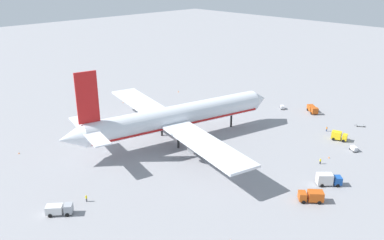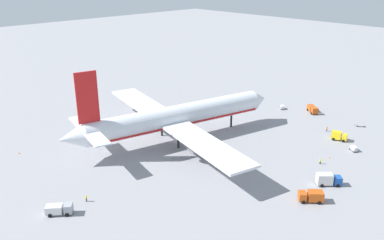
# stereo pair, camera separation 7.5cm
# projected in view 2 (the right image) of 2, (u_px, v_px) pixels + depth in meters

# --- Properties ---
(ground_plane) EXTENTS (600.00, 600.00, 0.00)m
(ground_plane) POSITION_uv_depth(u_px,v_px,m) (178.00, 139.00, 127.01)
(ground_plane) COLOR gray
(airliner) EXTENTS (71.60, 75.57, 25.69)m
(airliner) POSITION_uv_depth(u_px,v_px,m) (174.00, 117.00, 123.62)
(airliner) COLOR silver
(airliner) RESTS_ON ground
(service_truck_1) EXTENTS (3.58, 5.13, 2.74)m
(service_truck_1) POSITION_uv_depth(u_px,v_px,m) (339.00, 136.00, 126.01)
(service_truck_1) COLOR yellow
(service_truck_1) RESTS_ON ground
(service_truck_2) EXTENTS (5.96, 5.85, 3.13)m
(service_truck_2) POSITION_uv_depth(u_px,v_px,m) (328.00, 179.00, 99.90)
(service_truck_2) COLOR #194CA5
(service_truck_2) RESTS_ON ground
(service_truck_3) EXTENTS (5.78, 6.32, 2.56)m
(service_truck_3) POSITION_uv_depth(u_px,v_px,m) (313.00, 109.00, 149.98)
(service_truck_3) COLOR #BF4C14
(service_truck_3) RESTS_ON ground
(service_truck_4) EXTENTS (5.59, 5.77, 2.65)m
(service_truck_4) POSITION_uv_depth(u_px,v_px,m) (311.00, 196.00, 92.95)
(service_truck_4) COLOR #BF4C14
(service_truck_4) RESTS_ON ground
(service_truck_5) EXTENTS (5.81, 5.31, 2.44)m
(service_truck_5) POSITION_uv_depth(u_px,v_px,m) (59.00, 209.00, 88.15)
(service_truck_5) COLOR #999EA5
(service_truck_5) RESTS_ON ground
(baggage_cart_0) EXTENTS (2.93, 2.93, 1.36)m
(baggage_cart_0) POSITION_uv_depth(u_px,v_px,m) (282.00, 107.00, 153.97)
(baggage_cart_0) COLOR #595B60
(baggage_cart_0) RESTS_ON ground
(baggage_cart_1) EXTENTS (2.74, 3.28, 1.42)m
(baggage_cart_1) POSITION_uv_depth(u_px,v_px,m) (354.00, 148.00, 118.88)
(baggage_cart_1) COLOR #595B60
(baggage_cart_1) RESTS_ON ground
(baggage_cart_2) EXTENTS (2.74, 3.36, 0.40)m
(baggage_cart_2) POSITION_uv_depth(u_px,v_px,m) (360.00, 126.00, 137.38)
(baggage_cart_2) COLOR gray
(baggage_cart_2) RESTS_ON ground
(ground_worker_0) EXTENTS (0.45, 0.45, 1.75)m
(ground_worker_0) POSITION_uv_depth(u_px,v_px,m) (86.00, 198.00, 93.15)
(ground_worker_0) COLOR #3F3F47
(ground_worker_0) RESTS_ON ground
(ground_worker_1) EXTENTS (0.56, 0.56, 1.69)m
(ground_worker_1) POSITION_uv_depth(u_px,v_px,m) (327.00, 129.00, 132.94)
(ground_worker_1) COLOR navy
(ground_worker_1) RESTS_ON ground
(ground_worker_4) EXTENTS (0.56, 0.56, 1.67)m
(ground_worker_4) POSITION_uv_depth(u_px,v_px,m) (320.00, 161.00, 110.95)
(ground_worker_4) COLOR black
(ground_worker_4) RESTS_ON ground
(traffic_cone_0) EXTENTS (0.36, 0.36, 0.55)m
(traffic_cone_0) POSITION_uv_depth(u_px,v_px,m) (329.00, 157.00, 114.47)
(traffic_cone_0) COLOR orange
(traffic_cone_0) RESTS_ON ground
(traffic_cone_1) EXTENTS (0.36, 0.36, 0.55)m
(traffic_cone_1) POSITION_uv_depth(u_px,v_px,m) (123.00, 102.00, 161.00)
(traffic_cone_1) COLOR orange
(traffic_cone_1) RESTS_ON ground
(traffic_cone_2) EXTENTS (0.36, 0.36, 0.55)m
(traffic_cone_2) POSITION_uv_depth(u_px,v_px,m) (19.00, 153.00, 117.12)
(traffic_cone_2) COLOR orange
(traffic_cone_2) RESTS_ON ground
(traffic_cone_3) EXTENTS (0.36, 0.36, 0.55)m
(traffic_cone_3) POSITION_uv_depth(u_px,v_px,m) (179.00, 91.00, 174.85)
(traffic_cone_3) COLOR orange
(traffic_cone_3) RESTS_ON ground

